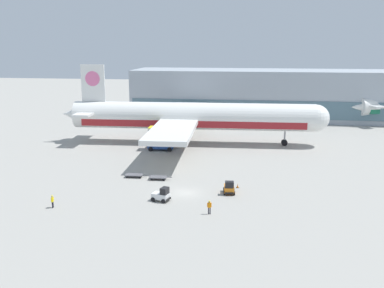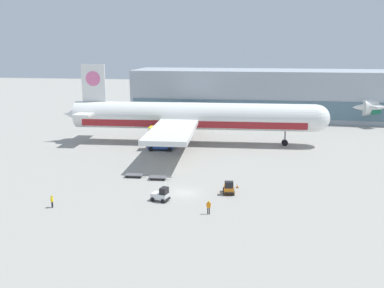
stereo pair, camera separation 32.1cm
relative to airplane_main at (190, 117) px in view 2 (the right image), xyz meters
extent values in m
plane|color=#9E9B93|center=(4.18, -31.82, -5.84)|extent=(400.00, 400.00, 0.00)
cube|color=#9EA8B2|center=(23.67, 36.02, 1.16)|extent=(90.00, 18.00, 14.00)
cube|color=slate|center=(23.67, 26.92, -1.99)|extent=(88.20, 0.20, 4.90)
cylinder|color=white|center=(0.79, 0.03, 0.26)|extent=(52.20, 8.08, 5.80)
cube|color=maroon|center=(0.79, 0.03, -1.04)|extent=(48.04, 7.78, 1.45)
sphere|color=white|center=(26.77, 1.18, 0.26)|extent=(5.68, 5.68, 5.68)
cone|color=white|center=(-25.18, -1.11, 0.26)|extent=(6.62, 5.79, 5.51)
cube|color=white|center=(-21.03, -0.93, 7.16)|extent=(5.21, 0.67, 8.00)
cylinder|color=pink|center=(-21.03, -0.93, 8.12)|extent=(3.22, 0.69, 3.20)
cube|color=white|center=(-22.07, -0.97, 0.84)|extent=(4.17, 13.15, 0.50)
cube|color=white|center=(-1.81, -0.08, -0.46)|extent=(10.10, 48.31, 0.90)
cylinder|color=#9EA0A5|center=(-1.36, -10.15, -2.26)|extent=(4.32, 2.98, 2.80)
cylinder|color=#9EA0A5|center=(-2.25, 9.99, -2.26)|extent=(4.32, 2.98, 2.80)
cylinder|color=#9EA0A5|center=(20.53, 0.90, -3.19)|extent=(0.36, 0.36, 4.00)
cylinder|color=black|center=(20.53, 0.90, -5.19)|extent=(1.34, 0.96, 1.30)
cylinder|color=#9EA0A5|center=(-3.22, -3.35, -3.19)|extent=(0.36, 0.36, 4.00)
cylinder|color=black|center=(-3.22, -3.35, -5.19)|extent=(1.34, 0.96, 1.30)
cylinder|color=#9EA0A5|center=(-3.51, 3.05, -3.19)|extent=(0.36, 0.36, 4.00)
cylinder|color=black|center=(-3.51, 3.05, -5.19)|extent=(1.34, 0.96, 1.30)
cone|color=white|center=(41.76, 27.50, -0.81)|extent=(6.50, 6.08, 4.54)
cube|color=white|center=(44.98, 28.68, 4.88)|extent=(4.15, 1.82, 6.60)
cylinder|color=#3384CC|center=(44.98, 28.68, 5.67)|extent=(2.63, 1.33, 2.64)
cube|color=white|center=(44.17, 28.38, -0.33)|extent=(6.48, 11.09, 0.41)
cube|color=#284C99|center=(-4.85, -6.55, -5.04)|extent=(5.33, 3.23, 0.70)
cube|color=#B2B2B7|center=(-4.85, -6.55, -1.67)|extent=(5.06, 3.06, 0.30)
cube|color=yellow|center=(-4.85, -6.55, -1.12)|extent=(5.06, 3.06, 0.08)
cube|color=#284C99|center=(-4.85, -6.55, -3.18)|extent=(4.26, 0.35, 3.15)
cube|color=#284C99|center=(-4.85, -6.55, -3.18)|extent=(4.26, 0.35, 3.15)
cylinder|color=black|center=(-2.96, -4.96, -5.39)|extent=(0.91, 0.40, 0.90)
cylinder|color=black|center=(-2.83, -7.96, -5.39)|extent=(0.91, 0.40, 0.90)
cylinder|color=black|center=(-6.86, -5.14, -5.39)|extent=(0.91, 0.40, 0.90)
cylinder|color=black|center=(-6.73, -8.13, -5.39)|extent=(0.91, 0.40, 0.90)
cube|color=silver|center=(1.37, -35.51, -5.14)|extent=(2.60, 1.98, 0.80)
cube|color=black|center=(1.99, -35.69, -4.29)|extent=(1.21, 1.44, 0.90)
cube|color=black|center=(2.55, -35.85, -5.42)|extent=(0.50, 1.26, 0.24)
cylinder|color=black|center=(2.34, -35.05, -5.54)|extent=(0.64, 0.40, 0.60)
cylinder|color=black|center=(1.95, -36.40, -5.54)|extent=(0.64, 0.40, 0.60)
cylinder|color=black|center=(0.79, -34.61, -5.54)|extent=(0.64, 0.40, 0.60)
cylinder|color=black|center=(0.40, -35.96, -5.54)|extent=(0.64, 0.40, 0.60)
cube|color=orange|center=(10.60, -31.03, -5.14)|extent=(1.62, 2.42, 0.80)
cube|color=black|center=(10.67, -31.68, -4.29)|extent=(1.32, 1.02, 0.90)
cube|color=black|center=(10.72, -32.26, -5.42)|extent=(1.27, 0.28, 0.24)
cylinder|color=black|center=(11.38, -31.77, -5.54)|extent=(0.30, 0.62, 0.60)
cylinder|color=black|center=(9.99, -31.90, -5.54)|extent=(0.30, 0.62, 0.60)
cylinder|color=black|center=(11.22, -30.17, -5.54)|extent=(0.30, 0.62, 0.60)
cylinder|color=black|center=(9.83, -30.30, -5.54)|extent=(0.30, 0.62, 0.60)
cube|color=#56565B|center=(-5.24, -25.55, -5.42)|extent=(2.86, 1.61, 0.12)
cube|color=#56565B|center=(-3.39, -25.48, -5.42)|extent=(0.90, 0.12, 0.08)
cylinder|color=black|center=(-4.29, -24.87, -5.66)|extent=(0.37, 0.16, 0.36)
cylinder|color=black|center=(-4.24, -26.15, -5.66)|extent=(0.37, 0.16, 0.36)
cylinder|color=black|center=(-6.25, -24.95, -5.66)|extent=(0.37, 0.16, 0.36)
cylinder|color=black|center=(-6.20, -26.23, -5.66)|extent=(0.37, 0.16, 0.36)
cube|color=#56565B|center=(-1.08, -26.21, -5.42)|extent=(2.86, 1.61, 0.12)
cube|color=#56565B|center=(0.76, -26.14, -5.42)|extent=(0.90, 0.12, 0.08)
cylinder|color=black|center=(-0.13, -25.54, -5.66)|extent=(0.37, 0.16, 0.36)
cylinder|color=black|center=(-0.08, -26.81, -5.66)|extent=(0.37, 0.16, 0.36)
cylinder|color=black|center=(-2.09, -25.61, -5.66)|extent=(0.37, 0.16, 0.36)
cylinder|color=black|center=(-2.04, -26.89, -5.66)|extent=(0.37, 0.16, 0.36)
cylinder|color=black|center=(-12.27, -40.24, -5.42)|extent=(0.14, 0.14, 0.84)
cylinder|color=black|center=(-12.27, -40.04, -5.42)|extent=(0.14, 0.14, 0.84)
cube|color=yellow|center=(-12.27, -40.14, -4.69)|extent=(0.22, 0.36, 0.63)
cylinder|color=yellow|center=(-12.27, -40.38, -4.65)|extent=(0.09, 0.09, 0.57)
cylinder|color=yellow|center=(-12.27, -39.90, -4.65)|extent=(0.09, 0.09, 0.57)
sphere|color=tan|center=(-12.27, -40.14, -4.26)|extent=(0.23, 0.23, 0.23)
sphere|color=yellow|center=(-12.27, -40.14, -4.19)|extent=(0.22, 0.22, 0.22)
cylinder|color=black|center=(8.48, -39.35, -5.40)|extent=(0.14, 0.14, 0.88)
cylinder|color=black|center=(8.67, -39.31, -5.40)|extent=(0.14, 0.14, 0.88)
cube|color=orange|center=(8.57, -39.33, -4.62)|extent=(0.40, 0.30, 0.66)
cylinder|color=orange|center=(8.34, -39.38, -4.59)|extent=(0.09, 0.09, 0.60)
cylinder|color=orange|center=(8.81, -39.27, -4.59)|extent=(0.09, 0.09, 0.60)
sphere|color=#846047|center=(8.57, -39.33, -4.17)|extent=(0.24, 0.24, 0.24)
sphere|color=yellow|center=(8.57, -39.33, -4.11)|extent=(0.23, 0.23, 0.23)
cube|color=black|center=(11.75, -28.41, -5.82)|extent=(0.40, 0.40, 0.04)
cone|color=orange|center=(11.75, -28.41, -5.51)|extent=(0.32, 0.32, 0.58)
cylinder|color=white|center=(11.75, -28.41, -5.48)|extent=(0.19, 0.19, 0.08)
camera|label=1|loc=(13.75, -90.36, 15.37)|focal=40.00mm
camera|label=2|loc=(14.07, -90.31, 15.37)|focal=40.00mm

